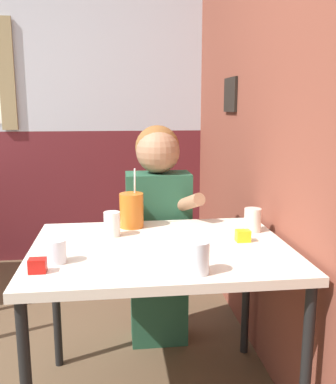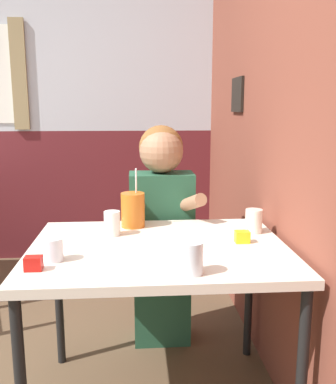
% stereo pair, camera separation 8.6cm
% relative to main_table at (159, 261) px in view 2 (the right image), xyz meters
% --- Properties ---
extents(brick_wall_right, '(0.08, 4.36, 2.70)m').
position_rel_main_table_xyz_m(brick_wall_right, '(0.58, 0.78, 0.68)').
color(brick_wall_right, brown).
rests_on(brick_wall_right, ground_plane).
extents(back_wall, '(6.00, 0.09, 2.70)m').
position_rel_main_table_xyz_m(back_wall, '(-0.97, 1.99, 0.69)').
color(back_wall, silver).
rests_on(back_wall, ground_plane).
extents(main_table, '(1.05, 0.80, 0.74)m').
position_rel_main_table_xyz_m(main_table, '(0.00, 0.00, 0.00)').
color(main_table, beige).
rests_on(main_table, ground_plane).
extents(person_seated, '(0.42, 0.42, 1.20)m').
position_rel_main_table_xyz_m(person_seated, '(0.04, 0.55, -0.01)').
color(person_seated, '#235138').
rests_on(person_seated, ground_plane).
extents(cocktail_pitcher, '(0.11, 0.11, 0.28)m').
position_rel_main_table_xyz_m(cocktail_pitcher, '(-0.11, 0.30, 0.15)').
color(cocktail_pitcher, '#C6661E').
rests_on(cocktail_pitcher, main_table).
extents(glass_near_pitcher, '(0.07, 0.07, 0.09)m').
position_rel_main_table_xyz_m(glass_near_pitcher, '(-0.40, -0.15, 0.11)').
color(glass_near_pitcher, silver).
rests_on(glass_near_pitcher, main_table).
extents(glass_center, '(0.07, 0.07, 0.11)m').
position_rel_main_table_xyz_m(glass_center, '(-0.20, 0.16, 0.12)').
color(glass_center, silver).
rests_on(glass_center, main_table).
extents(glass_far_side, '(0.08, 0.08, 0.11)m').
position_rel_main_table_xyz_m(glass_far_side, '(0.44, 0.16, 0.12)').
color(glass_far_side, silver).
rests_on(glass_far_side, main_table).
extents(glass_by_brick, '(0.08, 0.08, 0.11)m').
position_rel_main_table_xyz_m(glass_by_brick, '(0.10, -0.31, 0.12)').
color(glass_by_brick, silver).
rests_on(glass_by_brick, main_table).
extents(condiment_ketchup, '(0.06, 0.04, 0.05)m').
position_rel_main_table_xyz_m(condiment_ketchup, '(-0.45, -0.24, 0.09)').
color(condiment_ketchup, '#B7140F').
rests_on(condiment_ketchup, main_table).
extents(condiment_mustard, '(0.06, 0.04, 0.05)m').
position_rel_main_table_xyz_m(condiment_mustard, '(0.35, 0.02, 0.09)').
color(condiment_mustard, yellow).
rests_on(condiment_mustard, main_table).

